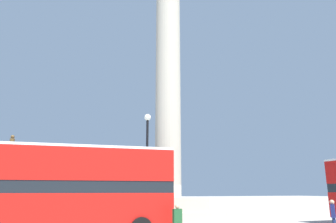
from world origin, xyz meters
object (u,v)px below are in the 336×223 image
object	(u,v)px
equestrian_statue	(6,194)
street_lamp	(147,167)
pedestrian_by_plinth	(333,215)
pedestrian_near_lamp	(177,221)
bus_a	(60,187)
monument_column	(168,102)

from	to	relation	value
equestrian_statue	street_lamp	xyz separation A→B (m)	(7.98, -9.13, 1.51)
street_lamp	pedestrian_by_plinth	bearing A→B (deg)	-29.69
equestrian_statue	pedestrian_near_lamp	world-z (taller)	equestrian_statue
pedestrian_near_lamp	pedestrian_by_plinth	distance (m)	8.23
bus_a	pedestrian_by_plinth	size ratio (longest dim) A/B	6.18
equestrian_statue	pedestrian_by_plinth	xyz separation A→B (m)	(16.42, -13.95, -0.98)
pedestrian_near_lamp	pedestrian_by_plinth	bearing A→B (deg)	165.95
bus_a	pedestrian_near_lamp	size ratio (longest dim) A/B	6.68
monument_column	bus_a	bearing A→B (deg)	-145.35
bus_a	pedestrian_by_plinth	world-z (taller)	bus_a
monument_column	street_lamp	distance (m)	6.69
bus_a	pedestrian_near_lamp	bearing A→B (deg)	-23.14
pedestrian_near_lamp	bus_a	bearing A→B (deg)	-35.04
bus_a	equestrian_statue	size ratio (longest dim) A/B	1.68
monument_column	bus_a	xyz separation A→B (m)	(-7.31, -5.05, -6.13)
equestrian_statue	street_lamp	size ratio (longest dim) A/B	0.96
monument_column	pedestrian_by_plinth	bearing A→B (deg)	-55.18
monument_column	pedestrian_near_lamp	xyz separation A→B (m)	(-2.35, -7.56, -7.61)
monument_column	pedestrian_by_plinth	world-z (taller)	monument_column
bus_a	street_lamp	world-z (taller)	street_lamp
pedestrian_by_plinth	equestrian_statue	bearing A→B (deg)	-80.20
bus_a	street_lamp	xyz separation A→B (m)	(4.70, 1.48, 1.11)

